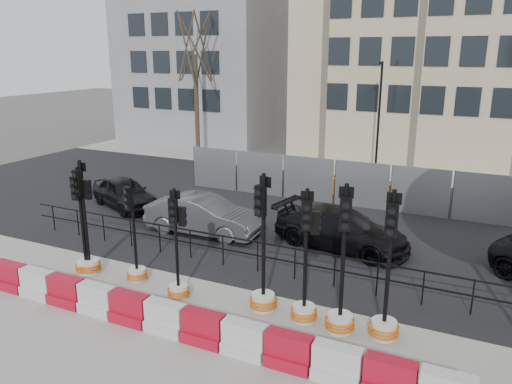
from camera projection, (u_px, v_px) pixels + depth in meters
The scene contains 22 objects.
ground at pixel (240, 289), 14.14m from camera, with size 120.00×120.00×0.00m, color #51514C.
sidewalk_near at pixel (180, 342), 11.54m from camera, with size 40.00×6.00×0.02m, color gray.
road at pixel (319, 217), 20.22m from camera, with size 40.00×14.00×0.03m, color black.
sidewalk_far at pixel (370, 171), 28.04m from camera, with size 40.00×4.00×0.02m, color gray.
building_grey at pixel (207, 44), 37.13m from camera, with size 11.00×9.06×14.00m.
building_cream at pixel (435, 8), 29.96m from camera, with size 15.00×10.06×18.00m.
kerb_railing at pixel (258, 251), 15.00m from camera, with size 18.00×0.04×1.00m.
heras_fencing at pixel (339, 185), 22.47m from camera, with size 14.33×1.72×2.00m.
lamp_post_far at pixel (379, 116), 26.07m from camera, with size 0.12×0.56×6.00m.
tree_bare_far at pixel (195, 48), 30.35m from camera, with size 2.00×2.00×9.00m.
barrier_row at pixel (184, 324), 11.61m from camera, with size 12.55×0.50×0.80m.
traffic_signal_a at pixel (85, 252), 14.95m from camera, with size 0.65×0.65×3.30m.
traffic_signal_b at pixel (88, 247), 14.91m from camera, with size 0.69×0.69×3.51m.
traffic_signal_c at pixel (136, 260), 14.47m from camera, with size 0.61×0.61×3.10m.
traffic_signal_d at pixel (178, 273), 13.40m from camera, with size 0.61×0.61×3.11m.
traffic_signal_e at pixel (263, 283), 12.79m from camera, with size 0.72×0.72×3.65m.
traffic_signal_f at pixel (305, 291), 12.23m from camera, with size 0.68×0.68×3.43m.
traffic_signal_g at pixel (341, 303), 11.78m from camera, with size 0.72×0.72×3.67m.
traffic_signal_h at pixel (385, 309), 11.52m from camera, with size 0.71×0.71×3.62m.
car_a at pixel (125, 193), 21.27m from camera, with size 4.17×3.02×1.32m, color black.
car_b at pixel (203, 215), 18.23m from camera, with size 4.36×1.66×1.42m, color #424246.
car_c at pixel (341, 229), 16.89m from camera, with size 4.97×2.75×1.36m, color black.
Camera 1 is at (5.95, -11.41, 6.49)m, focal length 35.00 mm.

